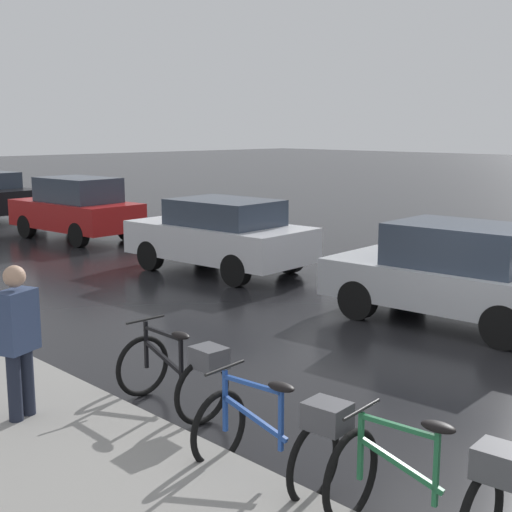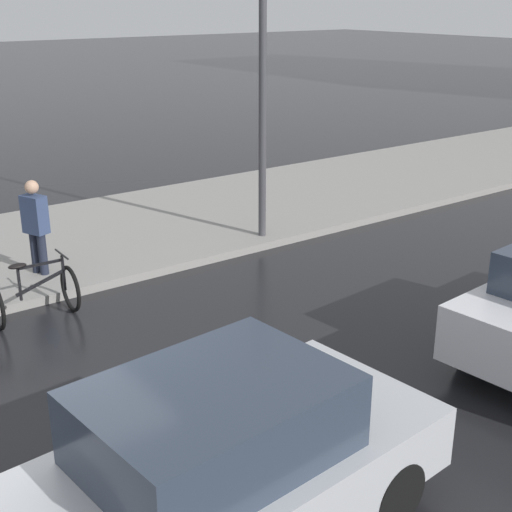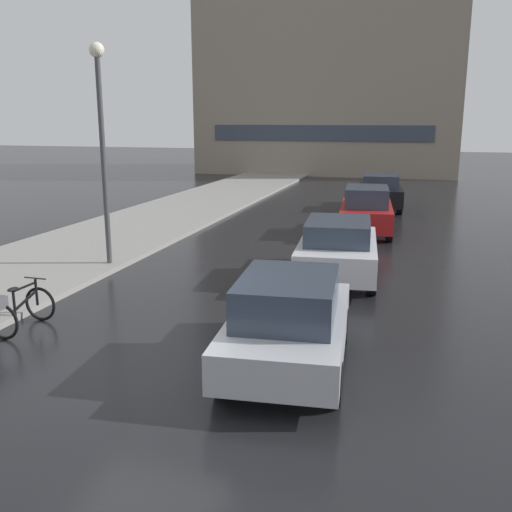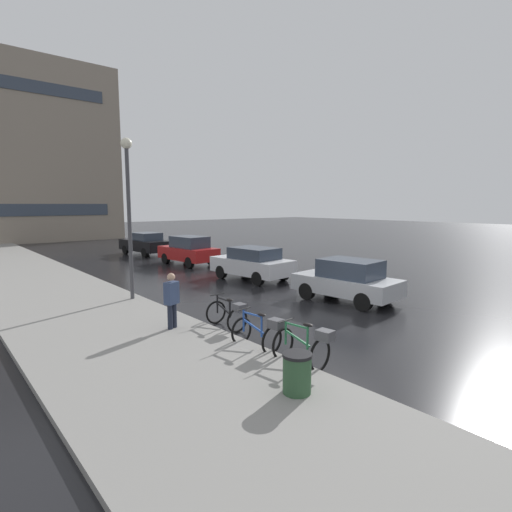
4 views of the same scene
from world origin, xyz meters
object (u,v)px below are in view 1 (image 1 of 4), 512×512
at_px(bicycle_second, 278,435).
at_px(car_white, 221,235).
at_px(bicycle_third, 179,371).
at_px(car_silver, 454,273).
at_px(bicycle_nearest, 430,487).
at_px(car_red, 76,208).
at_px(pedestrian, 18,339).

height_order(bicycle_second, car_white, car_white).
height_order(bicycle_third, car_silver, car_silver).
relative_size(bicycle_third, car_silver, 0.35).
xyz_separation_m(bicycle_second, car_silver, (5.77, 1.76, 0.31)).
distance_m(bicycle_nearest, car_red, 16.01).
height_order(bicycle_nearest, car_white, car_white).
xyz_separation_m(bicycle_third, car_white, (5.38, 5.46, 0.33)).
bearing_deg(car_silver, bicycle_nearest, -150.82).
xyz_separation_m(bicycle_nearest, bicycle_third, (0.30, 3.27, -0.03)).
height_order(bicycle_second, pedestrian, pedestrian).
xyz_separation_m(bicycle_third, pedestrian, (-1.42, 0.76, 0.49)).
xyz_separation_m(bicycle_second, pedestrian, (-1.00, 2.64, 0.47)).
distance_m(car_silver, car_red, 11.75).
xyz_separation_m(bicycle_nearest, car_white, (5.68, 8.73, 0.29)).
bearing_deg(car_red, bicycle_third, -115.43).
height_order(bicycle_nearest, car_red, car_red).
relative_size(bicycle_nearest, car_white, 0.34).
bearing_deg(pedestrian, car_silver, -7.40).
bearing_deg(bicycle_nearest, car_silver, 29.18).
bearing_deg(bicycle_nearest, car_red, 68.63).
relative_size(bicycle_third, car_white, 0.34).
distance_m(bicycle_third, car_red, 12.89).
height_order(bicycle_nearest, bicycle_second, bicycle_nearest).
bearing_deg(bicycle_third, bicycle_nearest, -95.25).
relative_size(car_white, car_red, 1.02).
xyz_separation_m(bicycle_nearest, car_red, (5.83, 14.91, 0.35)).
bearing_deg(car_silver, bicycle_second, -163.04).
bearing_deg(bicycle_second, pedestrian, 110.72).
height_order(bicycle_second, car_red, car_red).
bearing_deg(car_red, car_white, -91.38).
bearing_deg(car_red, pedestrian, -122.59).
distance_m(bicycle_second, bicycle_third, 1.92).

